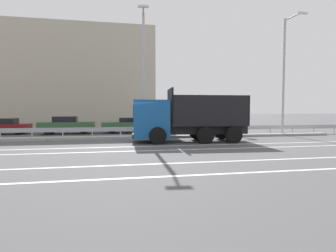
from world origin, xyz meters
TOP-DOWN VIEW (x-y plane):
  - ground_plane at (0.00, 0.00)m, footprint 320.00×320.00m
  - lane_strip_0 at (3.39, -2.00)m, footprint 56.80×0.16m
  - lane_strip_1 at (3.39, -3.61)m, footprint 56.80×0.16m
  - lane_strip_2 at (3.39, -6.95)m, footprint 56.80×0.16m
  - lane_strip_3 at (3.39, -8.88)m, footprint 56.80×0.16m
  - median_island at (0.00, 2.58)m, footprint 31.24×1.10m
  - median_guardrail at (-0.00, 3.52)m, footprint 56.80×0.09m
  - dump_truck at (2.36, -0.14)m, footprint 7.48×2.99m
  - median_road_sign at (8.09, 2.58)m, footprint 0.66×0.16m
  - street_lamp_2 at (0.63, 2.33)m, footprint 0.72×1.93m
  - street_lamp_3 at (12.01, 2.53)m, footprint 0.72×2.08m
  - parked_car_2 at (-10.81, 7.90)m, footprint 4.11×1.95m
  - parked_car_3 at (-5.62, 7.35)m, footprint 4.66×1.98m
  - parked_car_4 at (-0.25, 7.54)m, footprint 4.80×2.06m
  - parked_car_5 at (6.13, 7.53)m, footprint 4.04×2.09m
  - background_building_0 at (-8.35, 20.54)m, footprint 23.05×11.91m

SIDE VIEW (x-z plane):
  - ground_plane at x=0.00m, z-range 0.00..0.00m
  - lane_strip_0 at x=3.39m, z-range 0.00..0.01m
  - lane_strip_1 at x=3.39m, z-range 0.00..0.01m
  - lane_strip_2 at x=3.39m, z-range 0.00..0.01m
  - lane_strip_3 at x=3.39m, z-range 0.00..0.01m
  - median_island at x=0.00m, z-range 0.00..0.18m
  - median_guardrail at x=0.00m, z-range 0.18..0.96m
  - parked_car_5 at x=6.13m, z-range 0.01..1.37m
  - parked_car_2 at x=-10.81m, z-range 0.01..1.38m
  - parked_car_4 at x=-0.25m, z-range 0.03..1.42m
  - parked_car_3 at x=-5.62m, z-range 0.01..1.54m
  - median_road_sign at x=8.09m, z-range 0.03..2.21m
  - dump_truck at x=2.36m, z-range -0.37..3.04m
  - street_lamp_2 at x=0.63m, z-range 0.45..9.45m
  - street_lamp_3 at x=12.01m, z-range 0.47..9.86m
  - background_building_0 at x=-8.35m, z-range 0.00..12.11m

